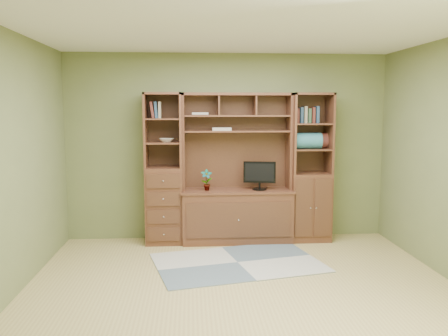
{
  "coord_description": "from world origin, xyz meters",
  "views": [
    {
      "loc": [
        -0.52,
        -4.66,
        1.85
      ],
      "look_at": [
        -0.1,
        1.2,
        1.1
      ],
      "focal_mm": 38.0,
      "sensor_mm": 36.0,
      "label": 1
    }
  ],
  "objects": [
    {
      "name": "monitor",
      "position": [
        0.42,
        1.7,
        1.0
      ],
      "size": [
        0.47,
        0.28,
        0.54
      ],
      "primitive_type": "cube",
      "rotation": [
        0.0,
        0.0,
        -0.2
      ],
      "color": "black",
      "rests_on": "center_hutch"
    },
    {
      "name": "room",
      "position": [
        0.0,
        0.0,
        1.3
      ],
      "size": [
        4.6,
        4.1,
        2.64
      ],
      "color": "tan",
      "rests_on": "ground"
    },
    {
      "name": "magazines",
      "position": [
        -0.09,
        1.82,
        1.56
      ],
      "size": [
        0.26,
        0.19,
        0.04
      ],
      "primitive_type": "cube",
      "color": "#B6AD9B",
      "rests_on": "center_hutch"
    },
    {
      "name": "right_tower",
      "position": [
        1.14,
        1.77,
        1.02
      ],
      "size": [
        0.55,
        0.45,
        2.05
      ],
      "primitive_type": "cube",
      "color": "#542E1D",
      "rests_on": "ground"
    },
    {
      "name": "orchid",
      "position": [
        -0.31,
        1.7,
        0.87
      ],
      "size": [
        0.15,
        0.1,
        0.29
      ],
      "primitive_type": "imported",
      "color": "#B26A3C",
      "rests_on": "center_hutch"
    },
    {
      "name": "blanket_red",
      "position": [
        1.25,
        1.85,
        1.4
      ],
      "size": [
        0.38,
        0.21,
        0.21
      ],
      "primitive_type": "cube",
      "color": "brown",
      "rests_on": "right_tower"
    },
    {
      "name": "left_tower",
      "position": [
        -0.89,
        1.77,
        1.02
      ],
      "size": [
        0.5,
        0.45,
        2.05
      ],
      "primitive_type": "cube",
      "color": "#542E1D",
      "rests_on": "ground"
    },
    {
      "name": "bowl",
      "position": [
        -0.84,
        1.77,
        1.41
      ],
      "size": [
        0.2,
        0.2,
        0.05
      ],
      "primitive_type": "imported",
      "color": "silver",
      "rests_on": "left_tower"
    },
    {
      "name": "center_hutch",
      "position": [
        0.11,
        1.73,
        1.02
      ],
      "size": [
        1.54,
        0.53,
        2.05
      ],
      "primitive_type": "cube",
      "color": "#542E1D",
      "rests_on": "ground"
    },
    {
      "name": "rug",
      "position": [
        0.03,
        0.8,
        0.01
      ],
      "size": [
        2.16,
        1.68,
        0.01
      ],
      "primitive_type": "cube",
      "rotation": [
        0.0,
        0.0,
        0.23
      ],
      "color": "gray",
      "rests_on": "ground"
    },
    {
      "name": "blanket_teal",
      "position": [
        1.08,
        1.73,
        1.4
      ],
      "size": [
        0.38,
        0.22,
        0.22
      ],
      "primitive_type": "cube",
      "color": "teal",
      "rests_on": "right_tower"
    }
  ]
}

